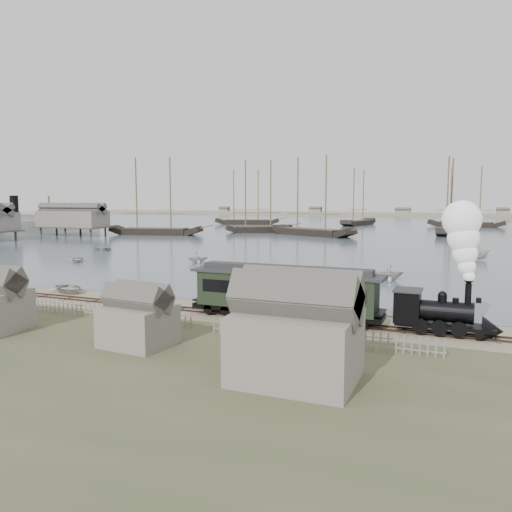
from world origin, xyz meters
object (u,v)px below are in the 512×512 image
at_px(passenger_coach, 285,290).
at_px(beached_dinghy, 69,288).
at_px(locomotive, 458,277).
at_px(steamship, 15,215).

height_order(passenger_coach, beached_dinghy, passenger_coach).
height_order(locomotive, steamship, steamship).
bearing_deg(passenger_coach, steamship, 147.30).
relative_size(locomotive, beached_dinghy, 2.10).
bearing_deg(passenger_coach, beached_dinghy, 174.07).
xyz_separation_m(locomotive, passenger_coach, (-12.11, -0.00, -1.78)).
bearing_deg(steamship, passenger_coach, -105.87).
xyz_separation_m(locomotive, steamship, (-109.37, 62.43, 1.08)).
bearing_deg(steamship, beached_dinghy, -112.27).
height_order(passenger_coach, steamship, steamship).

